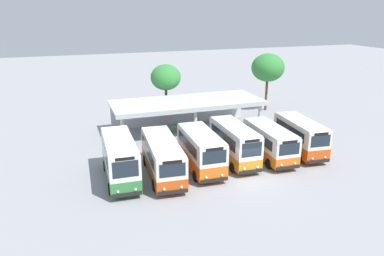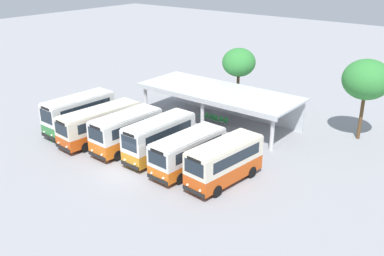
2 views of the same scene
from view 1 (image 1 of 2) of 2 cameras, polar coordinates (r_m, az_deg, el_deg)
The scene contains 16 objects.
ground_plane at distance 30.24m, azimuth 9.17°, elevation -7.83°, with size 180.00×180.00×0.00m, color #939399.
city_bus_nearest_orange at distance 29.49m, azimuth -11.04°, elevation -4.56°, with size 2.55×7.20×3.47m.
city_bus_second_in_row at distance 29.90m, azimuth -4.58°, elevation -4.38°, with size 2.95×8.14×3.06m.
city_bus_middle_cream at distance 30.91m, azimuth 1.37°, elevation -3.34°, with size 2.67×6.72×3.28m.
city_bus_fourth_amber at distance 32.65m, azimuth 6.52°, elevation -2.18°, with size 2.40×6.91×3.37m.
city_bus_fifth_blue at distance 33.97m, azimuth 11.85°, elevation -2.00°, with size 2.67×6.93×2.98m.
city_bus_far_end_green at distance 35.85m, azimuth 16.32°, elevation -1.09°, with size 2.85×6.84×3.21m.
terminal_canopy at distance 41.43m, azimuth -1.08°, elevation 3.53°, with size 16.51×6.38×3.40m.
waiting_chair_end_by_column at distance 40.40m, azimuth -2.79°, elevation -0.09°, with size 0.45×0.45×0.86m.
waiting_chair_second_from_end at distance 40.64m, azimuth -2.04°, elevation 0.03°, with size 0.45×0.45×0.86m.
waiting_chair_middle_seat at distance 40.87m, azimuth -1.29°, elevation 0.14°, with size 0.45×0.45×0.86m.
waiting_chair_fourth_seat at distance 40.92m, azimuth -0.45°, elevation 0.17°, with size 0.45×0.45×0.86m.
waiting_chair_fifth_seat at distance 41.19m, azimuth 0.27°, elevation 0.29°, with size 0.45×0.45×0.86m.
waiting_chair_far_end_seat at distance 41.41m, azimuth 1.02°, elevation 0.38°, with size 0.45×0.45×0.86m.
roadside_tree_behind_canopy at distance 44.71m, azimuth -4.07°, elevation 7.75°, with size 3.61×3.61×6.70m.
roadside_tree_east_of_canopy at distance 49.64m, azimuth 11.61°, elevation 9.07°, with size 4.27×4.27×7.49m.
Camera 1 is at (-13.49, -23.70, 13.06)m, focal length 34.65 mm.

